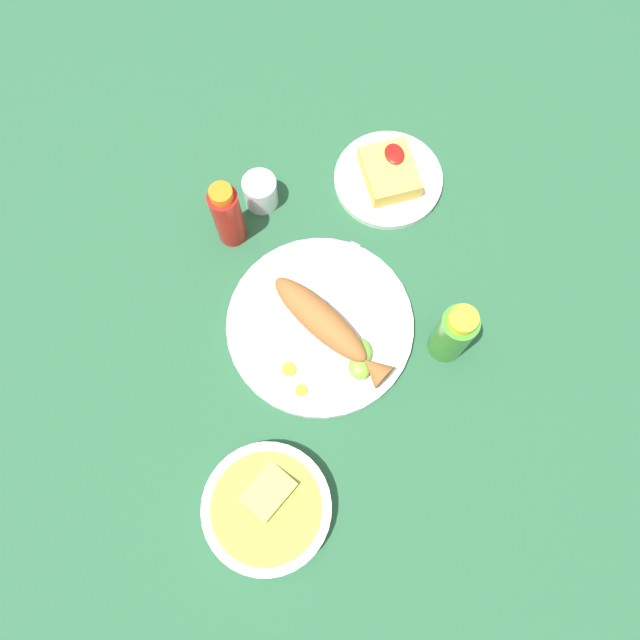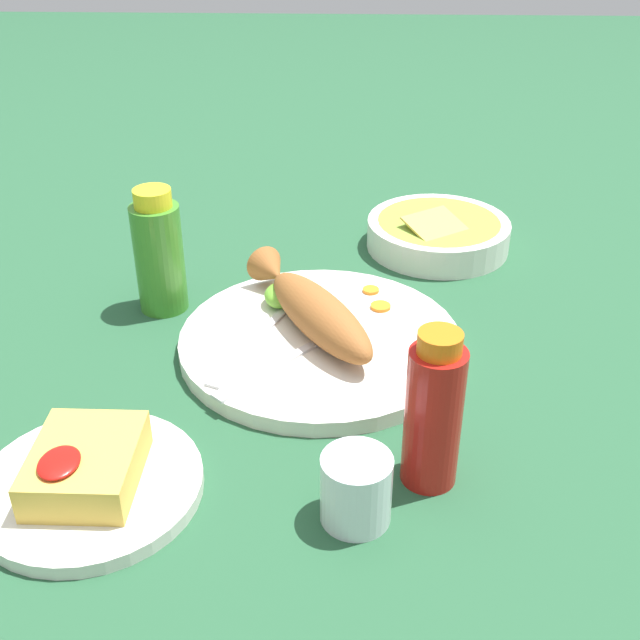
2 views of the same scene
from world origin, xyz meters
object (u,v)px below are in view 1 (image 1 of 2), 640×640
Objects in this scene: fried_fish at (328,326)px; fork_near at (336,281)px; main_plate at (320,325)px; hot_sauce_bottle_green at (453,334)px; side_plate_fries at (388,179)px; salt_cup at (261,193)px; fork_far at (359,295)px; hot_sauce_bottle_red at (227,215)px; guacamole_bowl at (267,508)px.

fried_fish is 0.09m from fork_near.
hot_sauce_bottle_green reaches higher than main_plate.
fork_near reaches higher than side_plate_fries.
side_plate_fries is at bearing -67.28° from fried_fish.
salt_cup is (0.26, 0.04, 0.02)m from main_plate.
fork_far is (-0.04, -0.03, 0.00)m from fork_near.
fork_near is at bearing 63.27° from fork_far.
fried_fish is 1.53× the size of hot_sauce_bottle_red.
guacamole_bowl reaches higher than fork_near.
side_plate_fries is at bearing 0.10° from hot_sauce_bottle_green.
salt_cup is 0.54m from guacamole_bowl.
salt_cup is at bearing 33.92° from hot_sauce_bottle_green.
fork_far is 0.38m from guacamole_bowl.
fork_far is 0.24m from side_plate_fries.
fork_far is (0.05, -0.07, -0.02)m from fried_fish.
hot_sauce_bottle_green is at bearing -142.48° from fried_fish.
main_plate is at bearing 140.87° from side_plate_fries.
fork_near is at bearing -34.86° from main_plate.
fork_near is 2.30× the size of salt_cup.
hot_sauce_bottle_red is 0.48m from guacamole_bowl.
fork_near is at bearing -133.27° from hot_sauce_bottle_red.
guacamole_bowl is (-0.25, 0.17, -0.02)m from fried_fish.
salt_cup is at bearing 65.64° from fork_near.
fork_near is 0.23m from side_plate_fries.
main_plate is 1.59× the size of side_plate_fries.
guacamole_bowl is (-0.27, 0.16, 0.01)m from main_plate.
hot_sauce_bottle_green is (-0.09, -0.20, 0.06)m from main_plate.
main_plate is at bearing -30.37° from guacamole_bowl.
fried_fish is at bearing -162.76° from fork_near.
fried_fish is at bearing 145.75° from fork_far.
fried_fish is 1.53× the size of hot_sauce_bottle_green.
fried_fish is 0.32m from side_plate_fries.
fork_near is 0.74× the size of side_plate_fries.
fork_far is at bearing 150.58° from side_plate_fries.
main_plate is at bearing 0.00° from fried_fish.
side_plate_fries is at bearing 1.26° from fork_near.
hot_sauce_bottle_green is 0.78× the size of side_plate_fries.
fried_fish is at bearing -152.96° from hot_sauce_bottle_red.
fork_far is 0.18m from hot_sauce_bottle_green.
fried_fish is 3.71× the size of salt_cup.
hot_sauce_bottle_red is 0.42m from hot_sauce_bottle_green.
salt_cup is at bearing -12.46° from guacamole_bowl.
fried_fish reaches higher than guacamole_bowl.
hot_sauce_bottle_red is at bearing 128.38° from salt_cup.
main_plate is 1.80× the size of fork_far.
salt_cup is (0.35, 0.24, -0.05)m from hot_sauce_bottle_green.
side_plate_fries is (0.24, -0.20, -0.00)m from main_plate.
fried_fish is at bearing 143.84° from side_plate_fries.
fork_far is at bearing -153.08° from salt_cup.
salt_cup reaches higher than main_plate.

